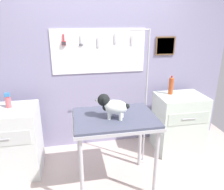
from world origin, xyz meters
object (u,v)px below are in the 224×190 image
object	(u,v)px
grooming_table	(115,124)
cabinet_right	(178,123)
soda_bottle	(171,86)
grooming_arm	(145,105)
dog	(112,106)
counter_left	(7,142)
shampoo_bottle	(8,101)

from	to	relation	value
grooming_table	cabinet_right	xyz separation A→B (m)	(1.10, 0.57, -0.37)
grooming_table	soda_bottle	world-z (taller)	soda_bottle
grooming_arm	grooming_table	bearing A→B (deg)	-142.85
grooming_table	dog	distance (m)	0.25
grooming_arm	cabinet_right	distance (m)	0.78
counter_left	soda_bottle	xyz separation A→B (m)	(2.28, 0.21, 0.56)
shampoo_bottle	soda_bottle	xyz separation A→B (m)	(2.20, 0.15, 0.03)
grooming_table	grooming_arm	world-z (taller)	grooming_arm
counter_left	cabinet_right	size ratio (longest dim) A/B	1.02
soda_bottle	dog	bearing A→B (deg)	-145.06
shampoo_bottle	grooming_table	bearing A→B (deg)	-23.22
counter_left	grooming_arm	bearing A→B (deg)	-3.48
dog	cabinet_right	xyz separation A→B (m)	(1.14, 0.61, -0.61)
shampoo_bottle	soda_bottle	bearing A→B (deg)	3.87
grooming_table	soda_bottle	size ratio (longest dim) A/B	3.38
grooming_arm	counter_left	bearing A→B (deg)	176.52
grooming_table	grooming_arm	bearing A→B (deg)	37.15
grooming_arm	soda_bottle	xyz separation A→B (m)	(0.50, 0.31, 0.15)
dog	soda_bottle	distance (m)	1.24
grooming_arm	counter_left	world-z (taller)	grooming_arm
grooming_table	dog	size ratio (longest dim) A/B	2.57
cabinet_right	counter_left	bearing A→B (deg)	-177.53
dog	cabinet_right	size ratio (longest dim) A/B	0.41
cabinet_right	grooming_arm	bearing A→B (deg)	-161.26
dog	counter_left	bearing A→B (deg)	158.29
grooming_arm	shampoo_bottle	world-z (taller)	grooming_arm
grooming_table	dog	bearing A→B (deg)	-139.63
cabinet_right	shampoo_bottle	size ratio (longest dim) A/B	4.65
counter_left	soda_bottle	size ratio (longest dim) A/B	3.25
soda_bottle	grooming_arm	bearing A→B (deg)	-147.79
counter_left	cabinet_right	distance (m)	2.41
counter_left	soda_bottle	bearing A→B (deg)	5.15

